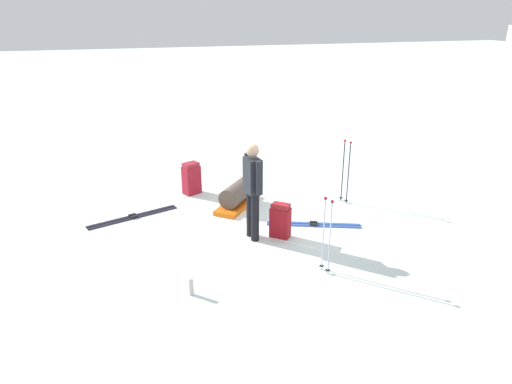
{
  "coord_description": "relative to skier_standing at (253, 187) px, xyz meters",
  "views": [
    {
      "loc": [
        7.5,
        -2.18,
        3.79
      ],
      "look_at": [
        0.0,
        0.0,
        0.7
      ],
      "focal_mm": 33.26,
      "sensor_mm": 36.0,
      "label": 1
    }
  ],
  "objects": [
    {
      "name": "ski_pair_far",
      "position": [
        -0.17,
        1.22,
        -0.94
      ],
      "size": [
        0.77,
        1.67,
        0.05
      ],
      "color": "#3051A1",
      "rests_on": "ground_plane"
    },
    {
      "name": "backpack_bright",
      "position": [
        0.09,
        0.47,
        -0.65
      ],
      "size": [
        0.38,
        0.39,
        0.62
      ],
      "color": "maroon",
      "rests_on": "ground_plane"
    },
    {
      "name": "backpack_large_dark",
      "position": [
        -2.38,
        -0.69,
        -0.62
      ],
      "size": [
        0.37,
        0.42,
        0.69
      ],
      "color": "maroon",
      "rests_on": "ground_plane"
    },
    {
      "name": "ski_poles_planted_near",
      "position": [
        -1.03,
        2.24,
        -0.23
      ],
      "size": [
        0.23,
        0.12,
        1.31
      ],
      "color": "black",
      "rests_on": "ground_plane"
    },
    {
      "name": "thermos_bottle",
      "position": [
        1.45,
        -1.3,
        -0.82
      ],
      "size": [
        0.07,
        0.07,
        0.26
      ],
      "primitive_type": "cylinder",
      "color": "#BAB8B8",
      "rests_on": "ground_plane"
    },
    {
      "name": "skier_standing",
      "position": [
        0.0,
        0.0,
        0.0
      ],
      "size": [
        0.57,
        0.26,
        1.7
      ],
      "color": "black",
      "rests_on": "ground_plane"
    },
    {
      "name": "gear_sled",
      "position": [
        -1.44,
        0.09,
        -0.73
      ],
      "size": [
        1.27,
        1.16,
        0.49
      ],
      "color": "orange",
      "rests_on": "ground_plane"
    },
    {
      "name": "ski_pair_near",
      "position": [
        -1.45,
        -1.97,
        -0.94
      ],
      "size": [
        0.73,
        1.72,
        0.05
      ],
      "color": "black",
      "rests_on": "ground_plane"
    },
    {
      "name": "ground_plane",
      "position": [
        -0.37,
        0.16,
        -0.95
      ],
      "size": [
        80.0,
        80.0,
        0.0
      ],
      "primitive_type": "plane",
      "color": "white"
    },
    {
      "name": "ski_poles_planted_far",
      "position": [
        1.39,
        0.75,
        -0.28
      ],
      "size": [
        0.21,
        0.11,
        1.21
      ],
      "color": "#ADBDC8",
      "rests_on": "ground_plane"
    }
  ]
}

